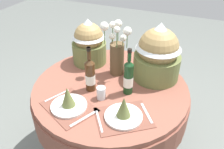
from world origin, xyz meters
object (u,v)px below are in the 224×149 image
Objects in this scene: dining_table at (111,100)px; tumbler_near_left at (101,93)px; place_setting_right at (124,112)px; gift_tub_back_right at (158,51)px; gift_tub_back_left at (89,40)px; place_setting_left at (68,102)px; wine_bottle_left at (128,77)px; flower_vase at (117,51)px; wine_bottle_centre at (90,75)px.

dining_table is 13.08× the size of tumbler_near_left.
gift_tub_back_right reaches higher than place_setting_right.
gift_tub_back_left reaches higher than place_setting_right.
dining_table is 0.42m from place_setting_left.
dining_table is 2.83× the size of place_setting_left.
wine_bottle_left is at bearing 103.71° from place_setting_right.
flower_vase is at bearing 75.33° from place_setting_left.
place_setting_right is 1.10× the size of gift_tub_back_left.
wine_bottle_centre is 0.76× the size of gift_tub_back_right.
dining_table is 0.40m from place_setting_right.
wine_bottle_left is (0.30, 0.30, 0.08)m from place_setting_left.
gift_tub_back_right reaches higher than place_setting_left.
wine_bottle_centre is 0.88× the size of gift_tub_back_left.
place_setting_left is 0.63m from gift_tub_back_left.
wine_bottle_centre is (-0.26, -0.07, -0.00)m from wine_bottle_left.
tumbler_near_left is at bearing 48.12° from place_setting_left.
wine_bottle_left is at bearing -50.20° from flower_vase.
flower_vase is 1.26× the size of wine_bottle_centre.
gift_tub_back_left reaches higher than dining_table.
place_setting_left is 0.75m from gift_tub_back_right.
flower_vase is 0.96× the size of gift_tub_back_right.
tumbler_near_left is (-0.22, 0.12, -0.00)m from place_setting_right.
gift_tub_back_right is at bearing 12.81° from flower_vase.
wine_bottle_centre is at bearing 150.32° from place_setting_right.
gift_tub_back_left is at bearing 104.15° from place_setting_left.
dining_table is 2.63× the size of gift_tub_back_right.
gift_tub_back_left is (-0.15, 0.59, 0.16)m from place_setting_left.
gift_tub_back_left is (-0.19, 0.36, 0.08)m from wine_bottle_centre.
tumbler_near_left is at bearing -124.78° from gift_tub_back_right.
place_setting_left is at bearing -104.67° from flower_vase.
gift_tub_back_left is at bearing 118.33° from wine_bottle_centre.
tumbler_near_left is (0.02, -0.34, -0.15)m from flower_vase.
gift_tub_back_right is (0.13, 0.27, 0.10)m from wine_bottle_left.
place_setting_right is at bearing -97.37° from gift_tub_back_right.
wine_bottle_centre is 0.15m from tumbler_near_left.
flower_vase is at bearing 129.80° from wine_bottle_left.
wine_bottle_left reaches higher than tumbler_near_left.
tumbler_near_left is 0.20× the size of gift_tub_back_right.
gift_tub_back_right reaches higher than flower_vase.
wine_bottle_centre is (-0.32, 0.18, 0.08)m from place_setting_right.
place_setting_left is 0.23m from tumbler_near_left.
flower_vase reaches higher than wine_bottle_centre.
wine_bottle_centre is at bearing -164.83° from wine_bottle_left.
wine_bottle_left is (0.17, -0.21, -0.07)m from flower_vase.
gift_tub_back_right is (0.30, 0.07, 0.03)m from flower_vase.
gift_tub_back_left is at bearing 125.60° from tumbler_near_left.
wine_bottle_centre reaches higher than dining_table.
wine_bottle_centre is at bearing 79.36° from place_setting_left.
flower_vase reaches higher than tumbler_near_left.
wine_bottle_centre is at bearing -61.67° from gift_tub_back_left.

